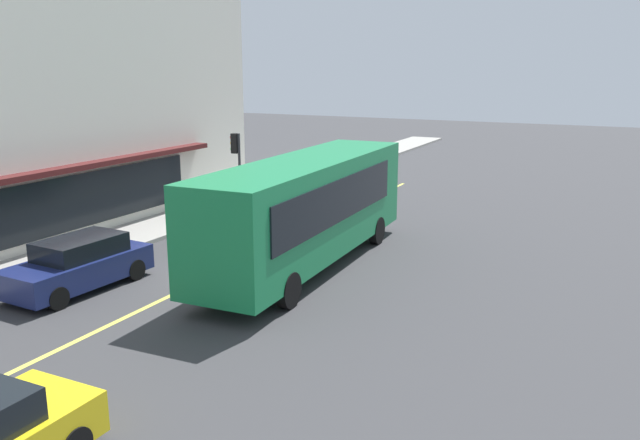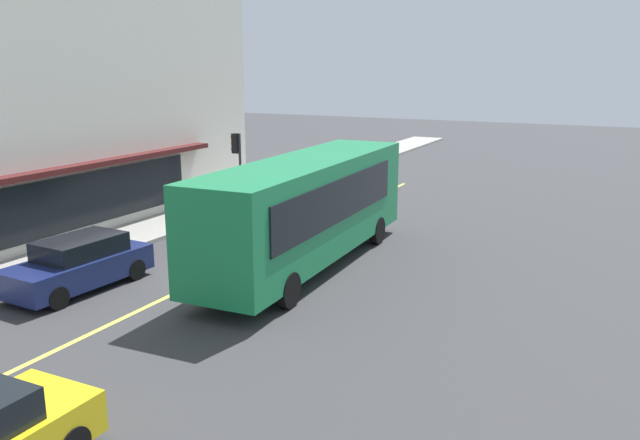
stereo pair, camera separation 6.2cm
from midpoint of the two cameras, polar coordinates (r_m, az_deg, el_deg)
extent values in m
plane|color=#38383A|center=(20.37, -9.55, -4.92)|extent=(120.00, 120.00, 0.00)
cube|color=#9E9B93|center=(23.86, -20.24, -2.65)|extent=(80.00, 2.67, 0.15)
cube|color=#D8D14C|center=(20.37, -9.55, -4.91)|extent=(36.00, 0.16, 0.01)
cube|color=#4C1919|center=(23.59, -24.00, 3.63)|extent=(18.74, 0.70, 0.20)
cube|color=black|center=(23.99, -24.04, 0.60)|extent=(16.06, 0.08, 2.00)
cube|color=#197F47|center=(20.55, -1.08, 1.22)|extent=(11.08, 2.87, 3.00)
cube|color=black|center=(25.42, 4.25, 4.39)|extent=(0.19, 2.10, 1.80)
cube|color=black|center=(20.79, -4.60, 2.34)|extent=(8.80, 0.36, 1.32)
cube|color=black|center=(19.70, 1.87, 1.75)|extent=(8.80, 0.36, 1.32)
cube|color=#0CF259|center=(25.36, 4.34, 6.39)|extent=(0.14, 1.90, 0.36)
cube|color=#2D2D33|center=(25.82, 4.27, 0.89)|extent=(0.24, 2.40, 0.40)
cylinder|color=black|center=(24.46, 0.12, -0.38)|extent=(1.01, 0.33, 1.00)
cylinder|color=black|center=(23.65, 5.11, -0.93)|extent=(1.01, 0.33, 1.00)
cylinder|color=black|center=(18.54, -8.97, -5.13)|extent=(1.01, 0.33, 1.00)
cylinder|color=black|center=(17.45, -2.73, -6.18)|extent=(1.01, 0.33, 1.00)
cylinder|color=#2D2D33|center=(29.90, -6.97, 4.51)|extent=(0.12, 0.12, 3.20)
cube|color=black|center=(29.85, -7.36, 6.71)|extent=(0.30, 0.30, 0.90)
sphere|color=red|center=(29.91, -7.65, 7.24)|extent=(0.18, 0.18, 0.18)
sphere|color=orange|center=(29.94, -7.63, 6.72)|extent=(0.18, 0.18, 0.18)
sphere|color=green|center=(29.98, -7.61, 6.21)|extent=(0.18, 0.18, 0.18)
cube|color=navy|center=(20.08, -20.43, -4.09)|extent=(4.39, 2.02, 0.75)
cube|color=black|center=(20.00, -20.26, -2.21)|extent=(2.48, 1.64, 0.55)
cylinder|color=black|center=(18.72, -22.04, -6.39)|extent=(0.65, 0.25, 0.64)
cylinder|color=black|center=(19.98, -25.00, -5.44)|extent=(0.65, 0.25, 0.64)
cylinder|color=black|center=(20.48, -15.86, -4.22)|extent=(0.65, 0.25, 0.64)
cylinder|color=black|center=(21.64, -18.93, -3.49)|extent=(0.65, 0.25, 0.64)
cylinder|color=black|center=(13.05, -25.93, -15.60)|extent=(0.64, 0.22, 0.64)
camera|label=1|loc=(0.03, -89.91, 0.02)|focal=36.36mm
camera|label=2|loc=(0.03, 90.09, -0.02)|focal=36.36mm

